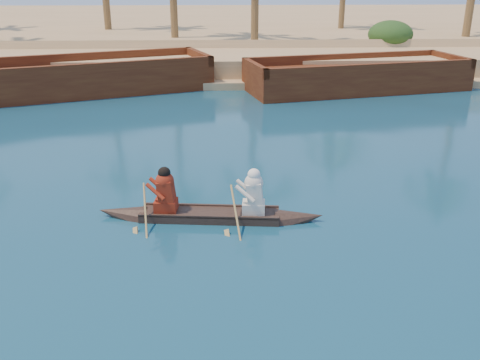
{
  "coord_description": "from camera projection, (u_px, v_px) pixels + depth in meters",
  "views": [
    {
      "loc": [
        7.06,
        -4.93,
        5.64
      ],
      "look_at": [
        7.54,
        7.89,
        0.62
      ],
      "focal_mm": 40.0,
      "sensor_mm": 36.0,
      "label": 1
    }
  ],
  "objects": [
    {
      "name": "canoe",
      "position": [
        210.0,
        208.0,
        12.95
      ],
      "size": [
        5.55,
        1.24,
        1.52
      ],
      "rotation": [
        0.0,
        0.0,
        -0.09
      ],
      "color": "#3D2B21",
      "rests_on": "ground"
    },
    {
      "name": "shrub_cluster",
      "position": [
        113.0,
        44.0,
        35.27
      ],
      "size": [
        100.0,
        6.0,
        2.4
      ],
      "primitive_type": null,
      "color": "#204017",
      "rests_on": "ground"
    },
    {
      "name": "sandy_embankment",
      "position": [
        144.0,
        30.0,
        49.84
      ],
      "size": [
        150.0,
        51.0,
        1.5
      ],
      "color": "tan",
      "rests_on": "ground"
    },
    {
      "name": "barge_right",
      "position": [
        357.0,
        77.0,
        27.12
      ],
      "size": [
        11.64,
        6.12,
        1.85
      ],
      "rotation": [
        0.0,
        0.0,
        0.23
      ],
      "color": "#5F2D14",
      "rests_on": "ground"
    },
    {
      "name": "barge_mid",
      "position": [
        89.0,
        78.0,
        26.63
      ],
      "size": [
        12.49,
        7.84,
        1.98
      ],
      "rotation": [
        0.0,
        0.0,
        0.36
      ],
      "color": "#5F2D14",
      "rests_on": "ground"
    }
  ]
}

